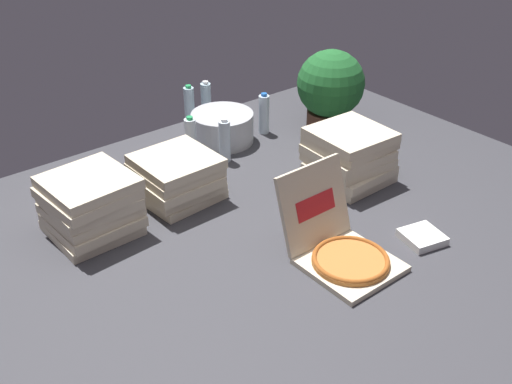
{
  "coord_description": "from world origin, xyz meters",
  "views": [
    {
      "loc": [
        -1.44,
        -1.72,
        1.54
      ],
      "look_at": [
        0.03,
        0.1,
        0.14
      ],
      "focal_mm": 43.17,
      "sensor_mm": 36.0,
      "label": 1
    }
  ],
  "objects_px": {
    "open_pizza_box": "(340,246)",
    "water_bottle_3": "(264,114)",
    "pizza_stack_right_far": "(90,206)",
    "pizza_stack_left_near": "(349,156)",
    "water_bottle_1": "(191,139)",
    "napkin_pile": "(422,237)",
    "pizza_stack_left_far": "(176,178)",
    "water_bottle_4": "(189,106)",
    "water_bottle_2": "(225,141)",
    "water_bottle_0": "(206,101)",
    "potted_plant": "(330,88)",
    "ice_bucket": "(223,127)"
  },
  "relations": [
    {
      "from": "pizza_stack_left_near",
      "to": "water_bottle_2",
      "type": "height_order",
      "value": "pizza_stack_left_near"
    },
    {
      "from": "pizza_stack_right_far",
      "to": "napkin_pile",
      "type": "xyz_separation_m",
      "value": [
        1.07,
        -0.95,
        -0.12
      ]
    },
    {
      "from": "pizza_stack_right_far",
      "to": "potted_plant",
      "type": "relative_size",
      "value": 0.8
    },
    {
      "from": "pizza_stack_right_far",
      "to": "water_bottle_4",
      "type": "xyz_separation_m",
      "value": [
        0.96,
        0.68,
        -0.02
      ]
    },
    {
      "from": "open_pizza_box",
      "to": "potted_plant",
      "type": "height_order",
      "value": "potted_plant"
    },
    {
      "from": "pizza_stack_left_far",
      "to": "water_bottle_3",
      "type": "relative_size",
      "value": 1.57
    },
    {
      "from": "pizza_stack_left_near",
      "to": "napkin_pile",
      "type": "relative_size",
      "value": 2.35
    },
    {
      "from": "pizza_stack_left_far",
      "to": "water_bottle_3",
      "type": "xyz_separation_m",
      "value": [
        0.79,
        0.3,
        0.0
      ]
    },
    {
      "from": "pizza_stack_right_far",
      "to": "water_bottle_0",
      "type": "height_order",
      "value": "pizza_stack_right_far"
    },
    {
      "from": "potted_plant",
      "to": "napkin_pile",
      "type": "bearing_deg",
      "value": -114.2
    },
    {
      "from": "water_bottle_0",
      "to": "water_bottle_2",
      "type": "height_order",
      "value": "same"
    },
    {
      "from": "open_pizza_box",
      "to": "pizza_stack_right_far",
      "type": "distance_m",
      "value": 1.08
    },
    {
      "from": "open_pizza_box",
      "to": "water_bottle_3",
      "type": "distance_m",
      "value": 1.26
    },
    {
      "from": "pizza_stack_right_far",
      "to": "water_bottle_1",
      "type": "xyz_separation_m",
      "value": [
        0.72,
        0.31,
        -0.02
      ]
    },
    {
      "from": "pizza_stack_left_far",
      "to": "water_bottle_0",
      "type": "distance_m",
      "value": 0.92
    },
    {
      "from": "open_pizza_box",
      "to": "water_bottle_0",
      "type": "relative_size",
      "value": 1.89
    },
    {
      "from": "water_bottle_2",
      "to": "potted_plant",
      "type": "xyz_separation_m",
      "value": [
        0.7,
        -0.07,
        0.14
      ]
    },
    {
      "from": "pizza_stack_left_near",
      "to": "pizza_stack_left_far",
      "type": "xyz_separation_m",
      "value": [
        -0.77,
        0.38,
        -0.02
      ]
    },
    {
      "from": "open_pizza_box",
      "to": "water_bottle_3",
      "type": "height_order",
      "value": "open_pizza_box"
    },
    {
      "from": "pizza_stack_right_far",
      "to": "water_bottle_3",
      "type": "distance_m",
      "value": 1.27
    },
    {
      "from": "water_bottle_3",
      "to": "napkin_pile",
      "type": "height_order",
      "value": "water_bottle_3"
    },
    {
      "from": "open_pizza_box",
      "to": "water_bottle_4",
      "type": "xyz_separation_m",
      "value": [
        0.27,
        1.51,
        0.05
      ]
    },
    {
      "from": "pizza_stack_right_far",
      "to": "potted_plant",
      "type": "distance_m",
      "value": 1.55
    },
    {
      "from": "ice_bucket",
      "to": "water_bottle_0",
      "type": "relative_size",
      "value": 1.44
    },
    {
      "from": "pizza_stack_right_far",
      "to": "pizza_stack_left_near",
      "type": "bearing_deg",
      "value": -17.27
    },
    {
      "from": "water_bottle_0",
      "to": "potted_plant",
      "type": "distance_m",
      "value": 0.75
    },
    {
      "from": "napkin_pile",
      "to": "pizza_stack_left_far",
      "type": "bearing_deg",
      "value": 123.19
    },
    {
      "from": "pizza_stack_left_near",
      "to": "water_bottle_1",
      "type": "relative_size",
      "value": 1.56
    },
    {
      "from": "water_bottle_1",
      "to": "water_bottle_2",
      "type": "bearing_deg",
      "value": -46.89
    },
    {
      "from": "water_bottle_1",
      "to": "napkin_pile",
      "type": "distance_m",
      "value": 1.31
    },
    {
      "from": "water_bottle_1",
      "to": "water_bottle_2",
      "type": "height_order",
      "value": "same"
    },
    {
      "from": "pizza_stack_right_far",
      "to": "water_bottle_4",
      "type": "relative_size",
      "value": 1.57
    },
    {
      "from": "water_bottle_4",
      "to": "potted_plant",
      "type": "distance_m",
      "value": 0.83
    },
    {
      "from": "water_bottle_2",
      "to": "water_bottle_3",
      "type": "relative_size",
      "value": 1.0
    },
    {
      "from": "open_pizza_box",
      "to": "water_bottle_2",
      "type": "height_order",
      "value": "open_pizza_box"
    },
    {
      "from": "water_bottle_3",
      "to": "ice_bucket",
      "type": "bearing_deg",
      "value": 166.86
    },
    {
      "from": "napkin_pile",
      "to": "water_bottle_1",
      "type": "bearing_deg",
      "value": 105.4
    },
    {
      "from": "ice_bucket",
      "to": "water_bottle_4",
      "type": "height_order",
      "value": "water_bottle_4"
    },
    {
      "from": "ice_bucket",
      "to": "water_bottle_1",
      "type": "bearing_deg",
      "value": -165.66
    },
    {
      "from": "pizza_stack_left_far",
      "to": "water_bottle_4",
      "type": "xyz_separation_m",
      "value": [
        0.52,
        0.68,
        0.0
      ]
    },
    {
      "from": "open_pizza_box",
      "to": "napkin_pile",
      "type": "bearing_deg",
      "value": -18.39
    },
    {
      "from": "pizza_stack_right_far",
      "to": "water_bottle_1",
      "type": "bearing_deg",
      "value": 23.11
    },
    {
      "from": "water_bottle_2",
      "to": "water_bottle_4",
      "type": "xyz_separation_m",
      "value": [
        0.12,
        0.51,
        0.0
      ]
    },
    {
      "from": "pizza_stack_left_far",
      "to": "water_bottle_2",
      "type": "height_order",
      "value": "water_bottle_2"
    },
    {
      "from": "pizza_stack_left_far",
      "to": "ice_bucket",
      "type": "bearing_deg",
      "value": 34.24
    },
    {
      "from": "open_pizza_box",
      "to": "potted_plant",
      "type": "xyz_separation_m",
      "value": [
        0.85,
        0.93,
        0.19
      ]
    },
    {
      "from": "napkin_pile",
      "to": "water_bottle_2",
      "type": "bearing_deg",
      "value": 101.17
    },
    {
      "from": "pizza_stack_left_far",
      "to": "potted_plant",
      "type": "bearing_deg",
      "value": 5.01
    },
    {
      "from": "water_bottle_3",
      "to": "potted_plant",
      "type": "bearing_deg",
      "value": -33.42
    },
    {
      "from": "pizza_stack_left_near",
      "to": "water_bottle_1",
      "type": "distance_m",
      "value": 0.84
    }
  ]
}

